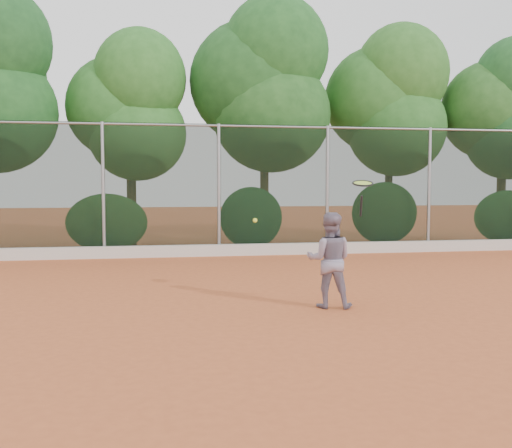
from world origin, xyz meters
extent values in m
plane|color=#C0592D|center=(0.00, 0.00, 0.00)|extent=(80.00, 80.00, 0.00)
cube|color=beige|center=(0.00, 6.82, 0.15)|extent=(24.00, 0.20, 0.30)
imported|color=gray|center=(1.02, 0.21, 0.74)|extent=(0.85, 0.74, 1.47)
cube|color=black|center=(0.00, 7.00, 1.75)|extent=(24.00, 0.01, 3.50)
cylinder|color=gray|center=(0.00, 7.00, 3.45)|extent=(24.00, 0.06, 0.06)
cylinder|color=gray|center=(-3.00, 7.00, 1.75)|extent=(0.09, 0.09, 3.50)
cylinder|color=gray|center=(0.00, 7.00, 1.75)|extent=(0.09, 0.09, 3.50)
cylinder|color=gray|center=(3.00, 7.00, 1.75)|extent=(0.09, 0.09, 3.50)
cylinder|color=gray|center=(6.00, 7.00, 1.75)|extent=(0.09, 0.09, 3.50)
cylinder|color=#4A311C|center=(-2.40, 9.30, 1.20)|extent=(0.28, 0.28, 2.40)
ellipsoid|color=#275F20|center=(-2.20, 9.20, 3.40)|extent=(2.90, 2.40, 2.80)
ellipsoid|color=#245E20|center=(-2.70, 9.50, 4.20)|extent=(3.20, 2.70, 3.10)
ellipsoid|color=#255B1F|center=(-2.10, 9.00, 5.00)|extent=(2.70, 2.30, 2.90)
cylinder|color=#49341C|center=(1.60, 9.00, 1.50)|extent=(0.26, 0.26, 3.00)
ellipsoid|color=#316D29|center=(1.80, 8.90, 4.00)|extent=(3.60, 3.00, 3.50)
ellipsoid|color=#296526|center=(1.30, 9.20, 5.00)|extent=(3.90, 3.20, 3.80)
ellipsoid|color=#2C6F2A|center=(1.90, 8.80, 5.90)|extent=(3.20, 2.70, 3.30)
cylinder|color=#432B19|center=(5.70, 9.20, 1.35)|extent=(0.24, 0.24, 2.70)
ellipsoid|color=#22561D|center=(5.90, 9.10, 3.70)|extent=(3.20, 2.70, 3.10)
ellipsoid|color=#23581E|center=(5.40, 9.40, 4.60)|extent=(3.50, 2.90, 3.40)
ellipsoid|color=#26581E|center=(6.00, 9.00, 5.40)|extent=(3.00, 2.50, 3.10)
cylinder|color=#412C19|center=(9.40, 8.80, 1.25)|extent=(0.28, 0.28, 2.50)
ellipsoid|color=#256227|center=(9.60, 8.70, 3.50)|extent=(3.00, 2.50, 2.90)
ellipsoid|color=#38742C|center=(9.10, 9.00, 4.30)|extent=(3.30, 2.80, 3.20)
ellipsoid|color=#3A752C|center=(-3.00, 7.80, 0.85)|extent=(2.20, 1.16, 1.60)
ellipsoid|color=#266428|center=(1.00, 7.80, 0.95)|extent=(1.80, 1.04, 1.76)
ellipsoid|color=#295E23|center=(5.00, 7.80, 1.05)|extent=(2.00, 1.10, 1.84)
ellipsoid|color=#2D722B|center=(9.00, 7.80, 0.90)|extent=(2.16, 1.12, 1.64)
cylinder|color=black|center=(1.51, 0.20, 1.57)|extent=(0.06, 0.12, 0.33)
torus|color=black|center=(1.51, 0.14, 1.92)|extent=(0.37, 0.37, 0.11)
cylinder|color=#B0D13D|center=(1.51, 0.14, 1.92)|extent=(0.32, 0.31, 0.07)
sphere|color=#E8F738|center=(-0.12, 0.39, 1.35)|extent=(0.07, 0.07, 0.07)
camera|label=1|loc=(-1.54, -8.19, 1.90)|focal=40.00mm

